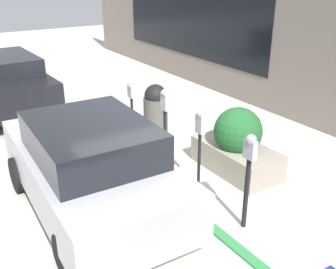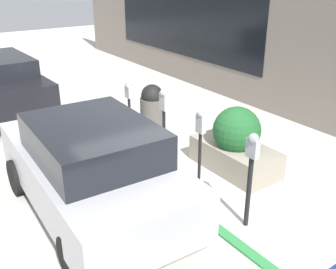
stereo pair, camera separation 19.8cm
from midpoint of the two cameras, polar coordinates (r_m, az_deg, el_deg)
ground_plane at (r=7.06m, az=-1.54°, el=-7.18°), size 40.00×40.00×0.00m
curb_strip at (r=7.01m, az=-2.09°, el=-7.22°), size 24.50×0.16×0.04m
building_facade at (r=9.48m, az=22.01°, el=10.54°), size 24.50×0.17×3.51m
parking_meter_nearest at (r=5.61m, az=11.01°, el=-4.10°), size 0.19×0.16×1.49m
parking_meter_second at (r=6.42m, az=3.86°, el=0.26°), size 0.16×0.14×1.46m
parking_meter_middle at (r=7.15m, az=-1.39°, el=3.38°), size 0.18×0.15×1.56m
parking_meter_fourth at (r=8.16m, az=-6.38°, el=4.97°), size 0.17×0.15×1.41m
planter_box at (r=7.42m, az=9.05°, el=-1.41°), size 1.69×0.89×1.24m
parked_car_middle at (r=6.06m, az=-11.95°, el=-4.63°), size 3.99×1.89×1.53m
trash_bin at (r=9.04m, az=-2.93°, el=3.75°), size 0.56×0.56×1.14m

